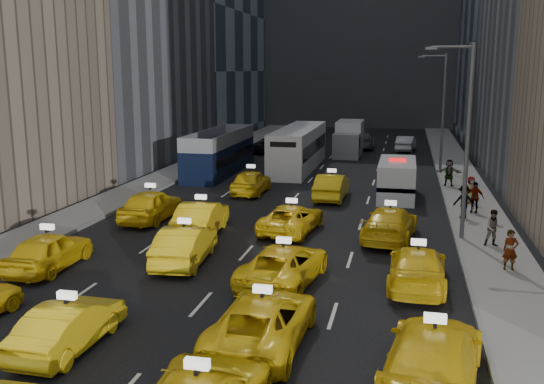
% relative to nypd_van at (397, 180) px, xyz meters
% --- Properties ---
extents(ground, '(160.00, 160.00, 0.00)m').
position_rel_nypd_van_xyz_m(ground, '(-6.14, -21.17, -1.12)').
color(ground, black).
rests_on(ground, ground).
extents(sidewalk_west, '(3.00, 90.00, 0.15)m').
position_rel_nypd_van_xyz_m(sidewalk_west, '(-16.64, 3.83, -1.04)').
color(sidewalk_west, gray).
rests_on(sidewalk_west, ground).
extents(sidewalk_east, '(3.00, 90.00, 0.15)m').
position_rel_nypd_van_xyz_m(sidewalk_east, '(4.36, 3.83, -1.04)').
color(sidewalk_east, gray).
rests_on(sidewalk_east, ground).
extents(curb_west, '(0.15, 90.00, 0.18)m').
position_rel_nypd_van_xyz_m(curb_west, '(-15.19, 3.83, -1.03)').
color(curb_west, slate).
rests_on(curb_west, ground).
extents(curb_east, '(0.15, 90.00, 0.18)m').
position_rel_nypd_van_xyz_m(curb_east, '(2.91, 3.83, -1.03)').
color(curb_east, slate).
rests_on(curb_east, ground).
extents(streetlight_near, '(2.15, 0.22, 9.00)m').
position_rel_nypd_van_xyz_m(streetlight_near, '(3.04, -9.17, 3.80)').
color(streetlight_near, '#595B60').
rests_on(streetlight_near, ground).
extents(streetlight_far, '(2.15, 0.22, 9.00)m').
position_rel_nypd_van_xyz_m(streetlight_far, '(3.04, 10.83, 3.80)').
color(streetlight_far, '#595B60').
rests_on(streetlight_far, ground).
extents(taxi_5, '(1.56, 4.24, 1.39)m').
position_rel_nypd_van_xyz_m(taxi_5, '(-8.71, -23.12, -0.42)').
color(taxi_5, yellow).
rests_on(taxi_5, ground).
extents(taxi_6, '(2.64, 5.39, 1.47)m').
position_rel_nypd_van_xyz_m(taxi_6, '(-3.39, -21.67, -0.38)').
color(taxi_6, yellow).
rests_on(taxi_6, ground).
extents(taxi_7, '(3.01, 5.87, 1.63)m').
position_rel_nypd_van_xyz_m(taxi_7, '(1.32, -23.11, -0.30)').
color(taxi_7, yellow).
rests_on(taxi_7, ground).
extents(taxi_8, '(1.87, 4.51, 1.53)m').
position_rel_nypd_van_xyz_m(taxi_8, '(-13.24, -16.97, -0.35)').
color(taxi_8, yellow).
rests_on(taxi_8, ground).
extents(taxi_9, '(2.06, 4.90, 1.57)m').
position_rel_nypd_van_xyz_m(taxi_9, '(-8.23, -15.05, -0.33)').
color(taxi_9, yellow).
rests_on(taxi_9, ground).
extents(taxi_10, '(3.02, 5.41, 1.43)m').
position_rel_nypd_van_xyz_m(taxi_10, '(-3.81, -16.47, -0.40)').
color(taxi_10, yellow).
rests_on(taxi_10, ground).
extents(taxi_11, '(2.20, 5.11, 1.47)m').
position_rel_nypd_van_xyz_m(taxi_11, '(1.04, -15.79, -0.38)').
color(taxi_11, yellow).
rests_on(taxi_11, ground).
extents(taxi_12, '(2.01, 4.92, 1.67)m').
position_rel_nypd_van_xyz_m(taxi_12, '(-12.50, -8.70, -0.28)').
color(taxi_12, yellow).
rests_on(taxi_12, ground).
extents(taxi_13, '(2.12, 5.08, 1.63)m').
position_rel_nypd_van_xyz_m(taxi_13, '(-9.02, -10.73, -0.30)').
color(taxi_13, yellow).
rests_on(taxi_13, ground).
extents(taxi_14, '(2.85, 5.12, 1.35)m').
position_rel_nypd_van_xyz_m(taxi_14, '(-4.86, -9.34, -0.44)').
color(taxi_14, yellow).
rests_on(taxi_14, ground).
extents(taxi_15, '(2.73, 5.53, 1.54)m').
position_rel_nypd_van_xyz_m(taxi_15, '(-0.13, -9.70, -0.34)').
color(taxi_15, yellow).
rests_on(taxi_15, ground).
extents(taxi_16, '(1.89, 4.62, 1.57)m').
position_rel_nypd_van_xyz_m(taxi_16, '(-9.10, -0.82, -0.33)').
color(taxi_16, yellow).
rests_on(taxi_16, ground).
extents(taxi_17, '(1.75, 4.76, 1.56)m').
position_rel_nypd_van_xyz_m(taxi_17, '(-3.88, -1.32, -0.34)').
color(taxi_17, yellow).
rests_on(taxi_17, ground).
extents(nypd_van, '(2.68, 5.90, 2.47)m').
position_rel_nypd_van_xyz_m(nypd_van, '(0.00, 0.00, 0.00)').
color(nypd_van, silver).
rests_on(nypd_van, ground).
extents(double_decker, '(3.85, 11.30, 3.22)m').
position_rel_nypd_van_xyz_m(double_decker, '(-13.37, 6.21, 0.48)').
color(double_decker, black).
rests_on(double_decker, ground).
extents(city_bus, '(3.51, 12.84, 3.28)m').
position_rel_nypd_van_xyz_m(city_bus, '(-7.87, 9.68, 0.51)').
color(city_bus, silver).
rests_on(city_bus, ground).
extents(box_truck, '(2.71, 6.88, 3.09)m').
position_rel_nypd_van_xyz_m(box_truck, '(-4.68, 18.31, 0.40)').
color(box_truck, silver).
rests_on(box_truck, ground).
extents(misc_car_0, '(2.03, 4.83, 1.55)m').
position_rel_nypd_van_xyz_m(misc_car_0, '(-0.47, 6.76, -0.34)').
color(misc_car_0, '#999BA0').
rests_on(misc_car_0, ground).
extents(misc_car_1, '(2.78, 5.26, 1.41)m').
position_rel_nypd_van_xyz_m(misc_car_1, '(-12.13, 18.39, -0.41)').
color(misc_car_1, black).
rests_on(misc_car_1, ground).
extents(misc_car_2, '(2.53, 5.69, 1.62)m').
position_rel_nypd_van_xyz_m(misc_car_2, '(-3.77, 23.48, -0.30)').
color(misc_car_2, slate).
rests_on(misc_car_2, ground).
extents(misc_car_3, '(2.22, 4.76, 1.58)m').
position_rel_nypd_van_xyz_m(misc_car_3, '(-8.76, 22.35, -0.33)').
color(misc_car_3, black).
rests_on(misc_car_3, ground).
extents(misc_car_4, '(2.06, 4.63, 1.48)m').
position_rel_nypd_van_xyz_m(misc_car_4, '(0.47, 22.28, -0.38)').
color(misc_car_4, '#ADB1B5').
rests_on(misc_car_4, ground).
extents(pedestrian_0, '(0.62, 0.44, 1.60)m').
position_rel_nypd_van_xyz_m(pedestrian_0, '(4.58, -13.55, -0.16)').
color(pedestrian_0, gray).
rests_on(pedestrian_0, sidewalk_east).
extents(pedestrian_1, '(0.85, 0.53, 1.64)m').
position_rel_nypd_van_xyz_m(pedestrian_1, '(4.40, -10.29, -0.14)').
color(pedestrian_1, gray).
rests_on(pedestrian_1, sidewalk_east).
extents(pedestrian_2, '(1.22, 0.88, 1.74)m').
position_rel_nypd_van_xyz_m(pedestrian_2, '(3.55, -5.19, -0.09)').
color(pedestrian_2, gray).
rests_on(pedestrian_2, sidewalk_east).
extents(pedestrian_3, '(1.09, 0.75, 1.70)m').
position_rel_nypd_van_xyz_m(pedestrian_3, '(4.22, -3.79, -0.12)').
color(pedestrian_3, gray).
rests_on(pedestrian_3, sidewalk_east).
extents(pedestrian_4, '(0.86, 0.63, 1.58)m').
position_rel_nypd_van_xyz_m(pedestrian_4, '(4.26, -1.39, -0.17)').
color(pedestrian_4, gray).
rests_on(pedestrian_4, sidewalk_east).
extents(pedestrian_5, '(1.68, 0.62, 1.77)m').
position_rel_nypd_van_xyz_m(pedestrian_5, '(3.37, 3.96, -0.08)').
color(pedestrian_5, gray).
rests_on(pedestrian_5, sidewalk_east).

